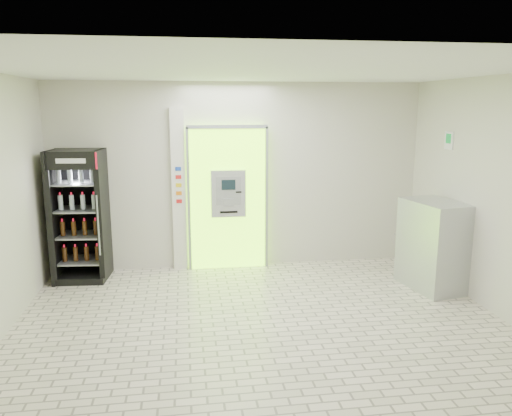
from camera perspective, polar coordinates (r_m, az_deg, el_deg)
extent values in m
plane|color=beige|center=(6.16, 0.80, -13.59)|extent=(6.00, 6.00, 0.00)
plane|color=beige|center=(8.13, -1.91, 3.66)|extent=(6.00, 0.00, 6.00)
plane|color=beige|center=(3.32, 7.67, -8.17)|extent=(6.00, 0.00, 6.00)
plane|color=beige|center=(6.82, 26.59, 0.91)|extent=(0.00, 5.00, 5.00)
plane|color=white|center=(5.59, 0.89, 15.50)|extent=(6.00, 6.00, 0.00)
cube|color=#8CF816|center=(8.10, -3.25, 1.11)|extent=(1.20, 0.12, 2.30)
cube|color=gray|center=(7.90, -3.30, 9.25)|extent=(1.28, 0.04, 0.06)
cube|color=gray|center=(8.00, -7.71, 0.89)|extent=(0.04, 0.04, 2.30)
cube|color=gray|center=(8.10, 1.23, 1.13)|extent=(0.04, 0.04, 2.30)
cube|color=black|center=(8.19, -2.47, -3.42)|extent=(0.62, 0.01, 0.67)
cube|color=black|center=(7.91, -5.76, 6.89)|extent=(0.22, 0.01, 0.18)
cube|color=#ABADB3|center=(7.97, -3.19, 1.67)|extent=(0.55, 0.12, 0.75)
cube|color=black|center=(7.88, -3.16, 2.66)|extent=(0.22, 0.01, 0.16)
cube|color=gray|center=(7.93, -3.14, 0.67)|extent=(0.16, 0.01, 0.12)
cube|color=black|center=(7.92, -2.00, 1.83)|extent=(0.09, 0.01, 0.02)
cube|color=black|center=(7.96, -3.13, -0.47)|extent=(0.28, 0.01, 0.03)
cube|color=silver|center=(8.06, -8.81, 2.03)|extent=(0.22, 0.10, 2.60)
cube|color=#193FB2|center=(7.96, -8.89, 4.45)|extent=(0.09, 0.01, 0.06)
cube|color=red|center=(7.97, -8.86, 3.52)|extent=(0.09, 0.01, 0.06)
cube|color=yellow|center=(7.99, -8.83, 2.60)|extent=(0.09, 0.01, 0.06)
cube|color=orange|center=(8.01, -8.80, 1.68)|extent=(0.09, 0.01, 0.06)
cube|color=red|center=(8.04, -8.78, 0.77)|extent=(0.09, 0.01, 0.06)
cube|color=black|center=(7.99, -19.49, -0.83)|extent=(0.80, 0.74, 1.99)
cube|color=black|center=(8.29, -19.08, -0.37)|extent=(0.75, 0.11, 1.99)
cube|color=#B7091E|center=(7.53, -20.42, 5.07)|extent=(0.73, 0.07, 0.24)
cube|color=white|center=(7.53, -20.43, 5.06)|extent=(0.42, 0.04, 0.07)
cube|color=black|center=(8.23, -19.05, -7.27)|extent=(0.80, 0.74, 0.10)
cylinder|color=gray|center=(7.60, -17.58, -1.93)|extent=(0.03, 0.03, 0.89)
cube|color=gray|center=(8.16, -19.17, -5.61)|extent=(0.67, 0.63, 0.02)
cube|color=gray|center=(8.05, -19.35, -2.91)|extent=(0.67, 0.63, 0.02)
cube|color=gray|center=(7.97, -19.54, -0.13)|extent=(0.67, 0.63, 0.02)
cube|color=gray|center=(7.90, -19.74, 2.69)|extent=(0.67, 0.63, 0.02)
cube|color=#ABADB3|center=(7.68, 19.67, -4.01)|extent=(0.80, 1.06, 1.29)
cube|color=gray|center=(7.52, 17.52, -3.69)|extent=(0.17, 0.93, 0.01)
cube|color=white|center=(7.93, 21.19, 7.20)|extent=(0.02, 0.22, 0.26)
cube|color=#0C8632|center=(7.92, 21.13, 7.42)|extent=(0.00, 0.14, 0.14)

